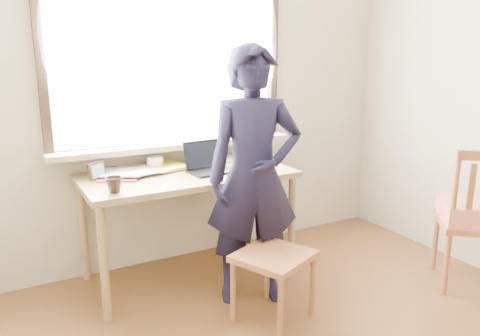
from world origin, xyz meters
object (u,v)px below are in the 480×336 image
laptop (209,164)px  person (254,177)px  work_chair (274,264)px  mug_dark (114,185)px  side_chair (477,214)px  desk (188,184)px  mug_white (155,163)px

laptop → person: bearing=-76.5°
work_chair → person: bearing=84.4°
mug_dark → person: person is taller
side_chair → desk: bearing=146.9°
desk → person: (0.26, -0.48, 0.13)m
mug_white → laptop: bearing=-37.9°
mug_white → work_chair: 1.16m
mug_white → side_chair: (1.83, -1.30, -0.30)m
desk → person: size_ratio=0.88×
laptop → side_chair: side_chair is taller
laptop → mug_white: 0.39m
laptop → mug_dark: laptop is taller
work_chair → side_chair: size_ratio=0.54×
desk → mug_white: size_ratio=12.25×
side_chair → person: (-1.41, 0.60, 0.30)m
desk → person: person is taller
laptop → side_chair: 1.88m
desk → mug_white: bearing=128.0°
mug_dark → person: bearing=-16.5°
side_chair → person: person is taller
laptop → mug_white: size_ratio=2.77×
mug_white → work_chair: mug_white is taller
mug_white → person: (0.42, -0.69, 0.00)m
laptop → mug_white: bearing=142.1°
side_chair → work_chair: bearing=167.8°
laptop → work_chair: bearing=-83.9°
desk → mug_dark: bearing=-157.2°
person → work_chair: bearing=-77.3°
mug_dark → person: (0.82, -0.24, -0.00)m
mug_dark → work_chair: size_ratio=0.19×
desk → mug_white: mug_white is taller
person → side_chair: bearing=-4.9°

